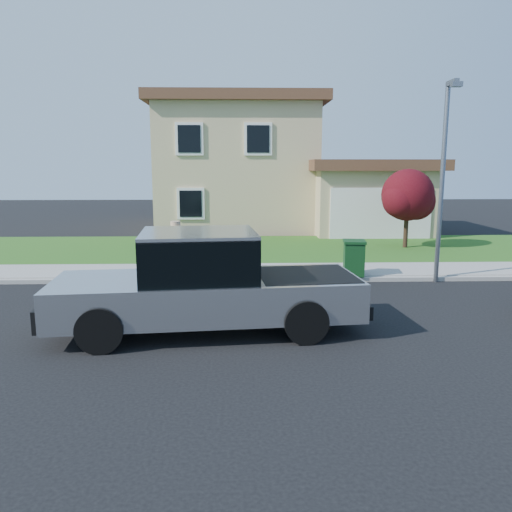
{
  "coord_description": "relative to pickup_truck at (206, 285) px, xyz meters",
  "views": [
    {
      "loc": [
        0.2,
        -11.37,
        3.34
      ],
      "look_at": [
        0.55,
        0.52,
        1.2
      ],
      "focal_mm": 35.0,
      "sensor_mm": 36.0,
      "label": 1
    }
  ],
  "objects": [
    {
      "name": "pickup_truck",
      "position": [
        0.0,
        0.0,
        0.0
      ],
      "size": [
        6.47,
        2.74,
        2.07
      ],
      "rotation": [
        0.0,
        0.0,
        0.1
      ],
      "color": "black",
      "rests_on": "ground"
    },
    {
      "name": "street_lamp",
      "position": [
        6.43,
        4.17,
        2.25
      ],
      "size": [
        0.28,
        0.73,
        5.63
      ],
      "rotation": [
        0.0,
        0.0,
        -0.02
      ],
      "color": "slate",
      "rests_on": "ground"
    },
    {
      "name": "ground",
      "position": [
        0.53,
        1.48,
        -0.96
      ],
      "size": [
        80.0,
        80.0,
        0.0
      ],
      "primitive_type": "plane",
      "color": "black",
      "rests_on": "ground"
    },
    {
      "name": "curb",
      "position": [
        1.53,
        4.38,
        -0.9
      ],
      "size": [
        40.0,
        0.2,
        0.12
      ],
      "primitive_type": "cube",
      "color": "gray",
      "rests_on": "ground"
    },
    {
      "name": "sidewalk",
      "position": [
        1.53,
        5.48,
        -0.89
      ],
      "size": [
        40.0,
        2.0,
        0.15
      ],
      "primitive_type": "cube",
      "color": "gray",
      "rests_on": "ground"
    },
    {
      "name": "lawn",
      "position": [
        1.53,
        9.98,
        -0.91
      ],
      "size": [
        40.0,
        7.0,
        0.1
      ],
      "primitive_type": "cube",
      "color": "#1C4E16",
      "rests_on": "ground"
    },
    {
      "name": "woman",
      "position": [
        -0.9,
        2.41,
        -0.01
      ],
      "size": [
        0.75,
        0.57,
        2.01
      ],
      "rotation": [
        0.0,
        0.0,
        3.36
      ],
      "color": "tan",
      "rests_on": "ground"
    },
    {
      "name": "trash_bin",
      "position": [
        4.07,
        4.58,
        -0.29
      ],
      "size": [
        0.72,
        0.81,
        1.04
      ],
      "rotation": [
        0.0,
        0.0,
        -0.13
      ],
      "color": "#0E3314",
      "rests_on": "sidewalk"
    },
    {
      "name": "ornamental_tree",
      "position": [
        7.43,
        9.98,
        1.15
      ],
      "size": [
        2.3,
        2.07,
        3.15
      ],
      "color": "black",
      "rests_on": "lawn"
    },
    {
      "name": "house",
      "position": [
        1.84,
        17.86,
        2.2
      ],
      "size": [
        14.0,
        11.3,
        6.85
      ],
      "color": "tan",
      "rests_on": "ground"
    }
  ]
}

